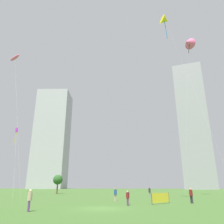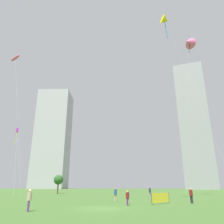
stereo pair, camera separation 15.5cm
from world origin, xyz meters
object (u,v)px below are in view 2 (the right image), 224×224
Objects in this scene: person_standing_1 at (115,194)px; person_standing_3 at (127,197)px; person_standing_5 at (150,192)px; distant_highrise_0 at (194,124)px; person_standing_6 at (29,199)px; park_tree_0 at (58,180)px; kite_flying_2 at (189,43)px; kite_flying_0 at (15,58)px; distant_highrise_1 at (53,138)px; person_standing_4 at (128,196)px; kite_flying_1 at (165,20)px; kite_flying_3 at (17,132)px; event_banner at (160,198)px; person_standing_2 at (191,194)px.

person_standing_3 is at bearing 117.20° from person_standing_1.
person_standing_5 is 0.02× the size of distant_highrise_0.
park_tree_0 is (-11.44, 40.73, 2.55)m from person_standing_6.
kite_flying_2 is at bearing -72.50° from person_standing_6.
distant_highrise_0 reaches higher than person_standing_5.
person_standing_5 is 43.04m from kite_flying_0.
kite_flying_2 is 129.46m from distant_highrise_1.
kite_flying_2 is at bearing -155.73° from person_standing_4.
distant_highrise_0 reaches higher than kite_flying_2.
kite_flying_1 is 2.17× the size of kite_flying_3.
person_standing_1 is 115.68m from distant_highrise_0.
distant_highrise_0 is at bearing 71.61° from event_banner.
park_tree_0 reaches higher than person_standing_6.
person_standing_2 reaches higher than person_standing_3.
kite_flying_0 is 113.49m from distant_highrise_0.
kite_flying_3 is at bearing -119.66° from park_tree_0.
event_banner is at bearing 155.31° from person_standing_1.
kite_flying_2 is at bearing -23.01° from park_tree_0.
person_standing_1 is 1.14× the size of person_standing_3.
distant_highrise_1 is 142.48m from event_banner.
distant_highrise_1 is at bearing 105.81° from kite_flying_0.
park_tree_0 is (7.06, 17.54, -27.70)m from kite_flying_0.
kite_flying_2 reaches higher than person_standing_3.
person_standing_2 is 0.06× the size of kite_flying_1.
person_standing_2 is 8.18m from person_standing_4.
person_standing_6 is at bearing -98.78° from distant_highrise_0.
kite_flying_3 is 3.10× the size of park_tree_0.
person_standing_4 is (-7.95, -1.92, -0.15)m from person_standing_2.
person_standing_5 is (-4.22, 13.75, -0.01)m from person_standing_2.
person_standing_5 reaches higher than person_standing_1.
kite_flying_3 reaches higher than person_standing_5.
person_standing_4 is 0.87× the size of person_standing_5.
person_standing_2 is 115.45m from distant_highrise_0.
person_standing_5 is 0.03× the size of distant_highrise_1.
person_standing_6 is 42.38m from park_tree_0.
person_standing_6 reaches higher than event_banner.
kite_flying_3 reaches higher than person_standing_3.
person_standing_1 is 0.02× the size of distant_highrise_0.
person_standing_5 is (3.73, 17.73, 0.15)m from person_standing_3.
kite_flying_0 is at bearing -176.22° from kite_flying_2.
distant_highrise_0 is (65.96, 86.71, 24.12)m from kite_flying_3.
kite_flying_1 is at bearing -123.09° from kite_flying_2.
distant_highrise_0 is (41.11, 101.45, 37.41)m from person_standing_1.
kite_flying_2 is 92.54m from distant_highrise_0.
person_standing_1 is at bearing 19.29° from person_standing_2.
park_tree_0 is (-34.79, 14.77, -31.21)m from kite_flying_2.
event_banner is (0.24, -14.96, -0.35)m from person_standing_5.
person_standing_2 reaches higher than person_standing_6.
park_tree_0 is (6.97, 12.24, -10.72)m from kite_flying_3.
person_standing_5 is 1.00× the size of person_standing_6.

